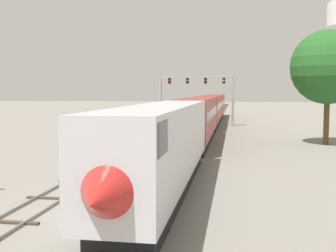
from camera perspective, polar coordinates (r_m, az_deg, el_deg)
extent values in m
plane|color=gray|center=(19.60, -8.60, -11.68)|extent=(400.00, 400.00, 0.00)
cube|color=slate|center=(78.22, 5.73, 0.77)|extent=(0.07, 200.00, 0.16)
cube|color=slate|center=(78.15, 6.78, 0.75)|extent=(0.07, 200.00, 0.16)
cube|color=#473828|center=(17.23, -4.14, -13.79)|extent=(2.60, 0.24, 0.10)
cube|color=#473828|center=(20.98, -1.61, -10.37)|extent=(2.60, 0.24, 0.10)
cube|color=#473828|center=(24.80, 0.11, -7.99)|extent=(2.60, 0.24, 0.10)
cube|color=#473828|center=(28.68, 1.35, -6.24)|extent=(2.60, 0.24, 0.10)
cube|color=#473828|center=(32.58, 2.30, -4.91)|extent=(2.60, 0.24, 0.10)
cube|color=#473828|center=(36.51, 3.04, -3.86)|extent=(2.60, 0.24, 0.10)
cube|color=#473828|center=(40.45, 3.63, -3.02)|extent=(2.60, 0.24, 0.10)
cube|color=#473828|center=(44.40, 4.12, -2.32)|extent=(2.60, 0.24, 0.10)
cube|color=#473828|center=(48.36, 4.52, -1.74)|extent=(2.60, 0.24, 0.10)
cube|color=#473828|center=(52.32, 4.87, -1.25)|extent=(2.60, 0.24, 0.10)
cube|color=#473828|center=(56.29, 5.16, -0.82)|extent=(2.60, 0.24, 0.10)
cube|color=#473828|center=(60.27, 5.42, -0.45)|extent=(2.60, 0.24, 0.10)
cube|color=#473828|center=(64.24, 5.65, -0.13)|extent=(2.60, 0.24, 0.10)
cube|color=#473828|center=(68.22, 5.85, 0.15)|extent=(2.60, 0.24, 0.10)
cube|color=#473828|center=(72.20, 6.02, 0.41)|extent=(2.60, 0.24, 0.10)
cube|color=#473828|center=(76.19, 6.18, 0.63)|extent=(2.60, 0.24, 0.10)
cube|color=#473828|center=(80.17, 6.32, 0.84)|extent=(2.60, 0.24, 0.10)
cube|color=#473828|center=(84.16, 6.45, 1.02)|extent=(2.60, 0.24, 0.10)
cube|color=#473828|center=(88.15, 6.57, 1.19)|extent=(2.60, 0.24, 0.10)
cube|color=#473828|center=(92.14, 6.68, 1.35)|extent=(2.60, 0.24, 0.10)
cube|color=#473828|center=(96.13, 6.78, 1.49)|extent=(2.60, 0.24, 0.10)
cube|color=#473828|center=(100.12, 6.87, 1.62)|extent=(2.60, 0.24, 0.10)
cube|color=#473828|center=(104.11, 6.95, 1.74)|extent=(2.60, 0.24, 0.10)
cube|color=#473828|center=(108.10, 7.03, 1.85)|extent=(2.60, 0.24, 0.10)
cube|color=#473828|center=(112.09, 7.10, 1.95)|extent=(2.60, 0.24, 0.10)
cube|color=#473828|center=(116.09, 7.17, 2.05)|extent=(2.60, 0.24, 0.10)
cube|color=#473828|center=(120.08, 7.23, 2.14)|extent=(2.60, 0.24, 0.10)
cube|color=#473828|center=(124.08, 7.29, 2.22)|extent=(2.60, 0.24, 0.10)
cube|color=#473828|center=(128.07, 7.35, 2.30)|extent=(2.60, 0.24, 0.10)
cube|color=#473828|center=(132.06, 7.40, 2.37)|extent=(2.60, 0.24, 0.10)
cube|color=#473828|center=(136.06, 7.45, 2.44)|extent=(2.60, 0.24, 0.10)
cube|color=#473828|center=(140.06, 7.49, 2.51)|extent=(2.60, 0.24, 0.10)
cube|color=#473828|center=(144.05, 7.53, 2.57)|extent=(2.60, 0.24, 0.10)
cube|color=#473828|center=(148.05, 7.58, 2.63)|extent=(2.60, 0.24, 0.10)
cube|color=#473828|center=(152.04, 7.61, 2.68)|extent=(2.60, 0.24, 0.10)
cube|color=#473828|center=(156.04, 7.65, 2.73)|extent=(2.60, 0.24, 0.10)
cube|color=#473828|center=(160.04, 7.69, 2.78)|extent=(2.60, 0.24, 0.10)
cube|color=#473828|center=(164.03, 7.72, 2.83)|extent=(2.60, 0.24, 0.10)
cube|color=#473828|center=(168.03, 7.75, 2.88)|extent=(2.60, 0.24, 0.10)
cube|color=#473828|center=(172.03, 7.78, 2.92)|extent=(2.60, 0.24, 0.10)
cube|color=#473828|center=(176.02, 7.81, 2.96)|extent=(2.60, 0.24, 0.10)
cube|color=slate|center=(59.00, -0.74, -0.52)|extent=(0.07, 160.00, 0.16)
cube|color=slate|center=(58.78, 0.64, -0.54)|extent=(0.07, 160.00, 0.16)
cube|color=#473828|center=(19.19, -20.73, -12.14)|extent=(2.60, 0.24, 0.10)
cube|color=#473828|center=(22.62, -15.63, -9.43)|extent=(2.60, 0.24, 0.10)
cube|color=#473828|center=(26.21, -11.96, -7.40)|extent=(2.60, 0.24, 0.10)
cube|color=#473828|center=(29.90, -9.21, -5.85)|extent=(2.60, 0.24, 0.10)
cube|color=#473828|center=(33.66, -7.07, -4.63)|extent=(2.60, 0.24, 0.10)
cube|color=#473828|center=(37.47, -5.37, -3.65)|extent=(2.60, 0.24, 0.10)
cube|color=#473828|center=(41.32, -4.00, -2.85)|extent=(2.60, 0.24, 0.10)
cube|color=#473828|center=(45.20, -2.85, -2.19)|extent=(2.60, 0.24, 0.10)
cube|color=#473828|center=(49.09, -1.89, -1.63)|extent=(2.60, 0.24, 0.10)
cube|color=#473828|center=(53.00, -1.07, -1.15)|extent=(2.60, 0.24, 0.10)
cube|color=#473828|center=(56.92, -0.37, -0.74)|extent=(2.60, 0.24, 0.10)
cube|color=#473828|center=(60.86, 0.25, -0.38)|extent=(2.60, 0.24, 0.10)
cube|color=#473828|center=(64.80, 0.79, -0.07)|extent=(2.60, 0.24, 0.10)
cube|color=#473828|center=(68.74, 1.26, 0.21)|extent=(2.60, 0.24, 0.10)
cube|color=#473828|center=(72.70, 1.69, 0.46)|extent=(2.60, 0.24, 0.10)
cube|color=#473828|center=(76.66, 2.07, 0.68)|extent=(2.60, 0.24, 0.10)
cube|color=#473828|center=(80.62, 2.42, 0.89)|extent=(2.60, 0.24, 0.10)
cube|color=#473828|center=(84.58, 2.73, 1.07)|extent=(2.60, 0.24, 0.10)
cube|color=#473828|center=(88.55, 3.01, 1.23)|extent=(2.60, 0.24, 0.10)
cube|color=#473828|center=(92.52, 3.27, 1.38)|extent=(2.60, 0.24, 0.10)
cube|color=#473828|center=(96.50, 3.51, 1.52)|extent=(2.60, 0.24, 0.10)
cube|color=#473828|center=(100.47, 3.73, 1.65)|extent=(2.60, 0.24, 0.10)
cube|color=#473828|center=(104.45, 3.93, 1.77)|extent=(2.60, 0.24, 0.10)
cube|color=#473828|center=(108.43, 4.12, 1.88)|extent=(2.60, 0.24, 0.10)
cube|color=#473828|center=(112.41, 4.30, 1.98)|extent=(2.60, 0.24, 0.10)
cube|color=#473828|center=(116.40, 4.46, 2.08)|extent=(2.60, 0.24, 0.10)
cube|color=#473828|center=(120.38, 4.61, 2.16)|extent=(2.60, 0.24, 0.10)
cube|color=#473828|center=(124.36, 4.76, 2.25)|extent=(2.60, 0.24, 0.10)
cube|color=#473828|center=(128.35, 4.89, 2.32)|extent=(2.60, 0.24, 0.10)
cube|color=#473828|center=(132.34, 5.01, 2.40)|extent=(2.60, 0.24, 0.10)
cube|color=#473828|center=(136.32, 5.13, 2.47)|extent=(2.60, 0.24, 0.10)
cube|color=silver|center=(22.56, -0.60, -1.92)|extent=(3.00, 20.38, 3.80)
cone|color=#B2231E|center=(12.65, -8.60, -9.15)|extent=(2.88, 2.60, 2.88)
cube|color=black|center=(13.71, -6.91, -1.52)|extent=(3.04, 1.80, 1.10)
cube|color=black|center=(22.96, -0.60, -7.88)|extent=(2.52, 18.34, 1.00)
cube|color=maroon|center=(43.71, 4.09, 1.32)|extent=(3.00, 20.38, 3.80)
cube|color=black|center=(43.68, 4.09, 1.84)|extent=(3.04, 18.75, 0.90)
cube|color=black|center=(43.92, 4.07, -1.81)|extent=(2.52, 18.34, 1.00)
cube|color=maroon|center=(65.00, 5.72, 2.44)|extent=(3.00, 20.38, 3.80)
cube|color=black|center=(64.99, 5.72, 2.80)|extent=(3.04, 18.75, 0.90)
cube|color=black|center=(65.15, 5.70, 0.33)|extent=(2.52, 18.34, 1.00)
cube|color=maroon|center=(86.34, 6.54, 3.01)|extent=(3.00, 20.38, 3.80)
cube|color=black|center=(86.33, 6.54, 3.28)|extent=(3.04, 18.75, 0.90)
cube|color=black|center=(86.45, 6.53, 1.42)|extent=(2.52, 18.34, 1.00)
cylinder|color=#999BA0|center=(67.48, -1.01, 3.67)|extent=(0.36, 0.36, 8.44)
cylinder|color=#999BA0|center=(66.45, 8.83, 3.60)|extent=(0.36, 0.36, 8.44)
cube|color=#999BA0|center=(66.74, 3.89, 6.76)|extent=(12.10, 0.36, 0.50)
cube|color=black|center=(67.30, 0.21, 6.16)|extent=(0.44, 0.32, 0.90)
sphere|color=red|center=(67.11, 0.19, 6.16)|extent=(0.28, 0.28, 0.28)
cube|color=black|center=(66.92, 2.66, 6.16)|extent=(0.44, 0.32, 0.90)
sphere|color=green|center=(66.73, 2.64, 6.17)|extent=(0.28, 0.28, 0.28)
cube|color=black|center=(66.66, 5.13, 6.15)|extent=(0.44, 0.32, 0.90)
sphere|color=red|center=(66.47, 5.12, 6.16)|extent=(0.28, 0.28, 0.28)
cube|color=black|center=(66.52, 7.61, 6.13)|extent=(0.44, 0.32, 0.90)
sphere|color=yellow|center=(66.33, 7.61, 6.14)|extent=(0.28, 0.28, 0.28)
cylinder|color=brown|center=(46.07, 20.75, 0.90)|extent=(0.56, 0.56, 5.31)
sphere|color=#235B23|center=(46.05, 20.94, 7.52)|extent=(7.61, 7.61, 7.61)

